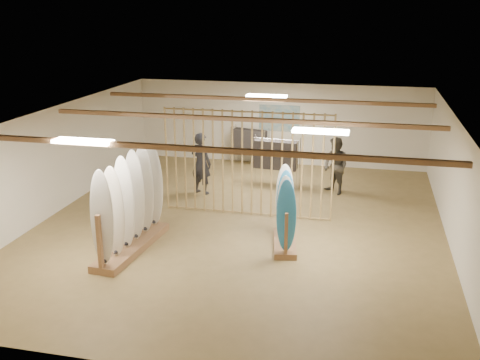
% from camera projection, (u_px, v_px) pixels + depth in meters
% --- Properties ---
extents(floor, '(12.00, 12.00, 0.00)m').
position_uv_depth(floor, '(240.00, 225.00, 14.16)').
color(floor, olive).
rests_on(floor, ground).
extents(ceiling, '(12.00, 12.00, 0.00)m').
position_uv_depth(ceiling, '(240.00, 116.00, 13.32)').
color(ceiling, gray).
rests_on(ceiling, ground).
extents(wall_back, '(12.00, 0.00, 12.00)m').
position_uv_depth(wall_back, '(279.00, 124.00, 19.32)').
color(wall_back, white).
rests_on(wall_back, ground).
extents(wall_front, '(12.00, 0.00, 12.00)m').
position_uv_depth(wall_front, '(147.00, 287.00, 8.16)').
color(wall_front, white).
rests_on(wall_front, ground).
extents(wall_left, '(0.00, 12.00, 12.00)m').
position_uv_depth(wall_left, '(56.00, 160.00, 14.82)').
color(wall_left, white).
rests_on(wall_left, ground).
extents(wall_right, '(0.00, 12.00, 12.00)m').
position_uv_depth(wall_right, '(455.00, 186.00, 12.67)').
color(wall_right, white).
rests_on(wall_right, ground).
extents(ceiling_slats, '(9.50, 6.12, 0.10)m').
position_uv_depth(ceiling_slats, '(240.00, 119.00, 13.35)').
color(ceiling_slats, '#9B6E46').
rests_on(ceiling_slats, ground).
extents(light_panels, '(1.20, 0.35, 0.06)m').
position_uv_depth(light_panels, '(240.00, 118.00, 13.34)').
color(light_panels, white).
rests_on(light_panels, ground).
extents(bamboo_partition, '(4.45, 0.05, 2.78)m').
position_uv_depth(bamboo_partition, '(247.00, 164.00, 14.48)').
color(bamboo_partition, tan).
rests_on(bamboo_partition, ground).
extents(poster, '(1.40, 0.03, 0.90)m').
position_uv_depth(poster, '(279.00, 118.00, 19.24)').
color(poster, teal).
rests_on(poster, ground).
extents(rack_left, '(0.81, 2.76, 2.19)m').
position_uv_depth(rack_left, '(130.00, 219.00, 12.54)').
color(rack_left, '#9B6E46').
rests_on(rack_left, floor).
extents(rack_right, '(0.76, 1.61, 1.80)m').
position_uv_depth(rack_right, '(285.00, 221.00, 12.77)').
color(rack_right, '#9B6E46').
rests_on(rack_right, floor).
extents(clothing_rack_a, '(1.23, 0.60, 1.36)m').
position_uv_depth(clothing_rack_a, '(250.00, 141.00, 19.11)').
color(clothing_rack_a, silver).
rests_on(clothing_rack_a, floor).
extents(clothing_rack_b, '(1.41, 0.48, 1.52)m').
position_uv_depth(clothing_rack_b, '(276.00, 155.00, 16.96)').
color(clothing_rack_b, silver).
rests_on(clothing_rack_b, floor).
extents(shopper_a, '(0.88, 0.73, 2.07)m').
position_uv_depth(shopper_a, '(201.00, 159.00, 16.28)').
color(shopper_a, '#27282F').
rests_on(shopper_a, floor).
extents(shopper_b, '(1.15, 1.15, 1.90)m').
position_uv_depth(shopper_b, '(336.00, 162.00, 16.28)').
color(shopper_b, '#403B31').
rests_on(shopper_b, floor).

